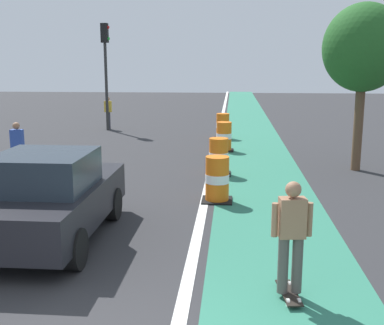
{
  "coord_description": "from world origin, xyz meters",
  "views": [
    {
      "loc": [
        1.54,
        -4.29,
        3.26
      ],
      "look_at": [
        0.66,
        6.15,
        1.1
      ],
      "focal_mm": 45.34,
      "sensor_mm": 36.0,
      "label": 1
    }
  ],
  "objects": [
    {
      "name": "traffic_light_corner",
      "position": [
        -4.59,
        19.05,
        3.5
      ],
      "size": [
        0.41,
        0.32,
        5.1
      ],
      "color": "#2D2D2D",
      "rests_on": "ground"
    },
    {
      "name": "pedestrian_crossing",
      "position": [
        -4.65,
        19.39,
        0.86
      ],
      "size": [
        0.34,
        0.2,
        1.61
      ],
      "color": "#33333D",
      "rests_on": "ground"
    },
    {
      "name": "bike_lane_strip",
      "position": [
        2.4,
        12.0,
        0.0
      ],
      "size": [
        2.5,
        80.0,
        0.01
      ],
      "primitive_type": "cube",
      "color": "#2D755B",
      "rests_on": "ground"
    },
    {
      "name": "traffic_barrel_back",
      "position": [
        1.23,
        13.77,
        0.53
      ],
      "size": [
        0.73,
        0.73,
        1.09
      ],
      "color": "orange",
      "rests_on": "ground"
    },
    {
      "name": "traffic_barrel_far",
      "position": [
        1.11,
        16.87,
        0.53
      ],
      "size": [
        0.73,
        0.73,
        1.09
      ],
      "color": "orange",
      "rests_on": "ground"
    },
    {
      "name": "traffic_barrel_mid",
      "position": [
        1.14,
        9.79,
        0.53
      ],
      "size": [
        0.73,
        0.73,
        1.09
      ],
      "color": "orange",
      "rests_on": "ground"
    },
    {
      "name": "pedestrian_waiting",
      "position": [
        -4.58,
        8.89,
        0.86
      ],
      "size": [
        0.34,
        0.2,
        1.61
      ],
      "color": "#33333D",
      "rests_on": "ground"
    },
    {
      "name": "skateboarder_on_lane",
      "position": [
        2.38,
        2.15,
        0.91
      ],
      "size": [
        0.57,
        0.82,
        1.69
      ],
      "color": "black",
      "rests_on": "ground"
    },
    {
      "name": "traffic_barrel_front",
      "position": [
        1.2,
        6.94,
        0.53
      ],
      "size": [
        0.73,
        0.73,
        1.09
      ],
      "color": "orange",
      "rests_on": "ground"
    },
    {
      "name": "lane_divider_stripe",
      "position": [
        0.9,
        12.0,
        0.01
      ],
      "size": [
        0.2,
        80.0,
        0.01
      ],
      "primitive_type": "cube",
      "color": "silver",
      "rests_on": "ground"
    },
    {
      "name": "parked_sedan_nearest",
      "position": [
        -1.78,
        4.04,
        0.83
      ],
      "size": [
        1.93,
        4.11,
        1.7
      ],
      "color": "black",
      "rests_on": "ground"
    },
    {
      "name": "street_tree_sidewalk",
      "position": [
        5.36,
        10.76,
        3.67
      ],
      "size": [
        2.4,
        2.4,
        5.0
      ],
      "color": "brown",
      "rests_on": "ground"
    }
  ]
}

